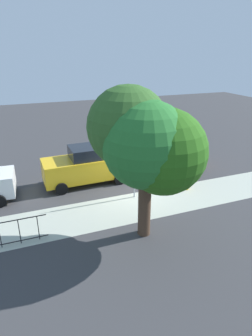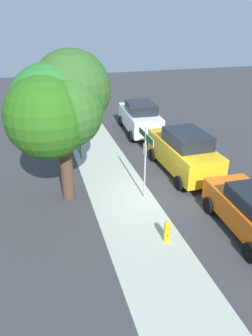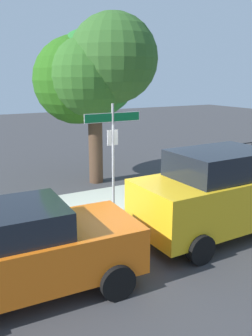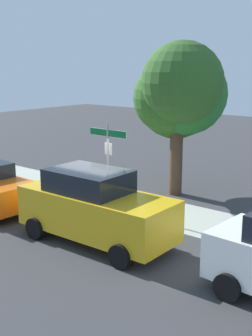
# 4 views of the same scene
# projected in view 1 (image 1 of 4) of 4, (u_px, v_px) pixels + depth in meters

# --- Properties ---
(ground_plane) EXTENTS (60.00, 60.00, 0.00)m
(ground_plane) POSITION_uv_depth(u_px,v_px,m) (130.00, 194.00, 14.80)
(ground_plane) COLOR #38383A
(sidewalk_strip) EXTENTS (24.00, 2.60, 0.00)m
(sidewalk_strip) POSITION_uv_depth(u_px,v_px,m) (100.00, 213.00, 13.02)
(sidewalk_strip) COLOR #A9AF9F
(sidewalk_strip) RESTS_ON ground_plane
(street_sign) EXTENTS (1.65, 0.07, 3.06)m
(street_sign) POSITION_uv_depth(u_px,v_px,m) (135.00, 157.00, 13.65)
(street_sign) COLOR #9EA0A5
(street_sign) RESTS_ON ground_plane
(shade_tree) EXTENTS (3.92, 4.04, 5.82)m
(shade_tree) POSITION_uv_depth(u_px,v_px,m) (147.00, 142.00, 10.03)
(shade_tree) COLOR #493324
(shade_tree) RESTS_ON ground_plane
(car_orange) EXTENTS (4.15, 2.05, 1.66)m
(car_orange) POSITION_uv_depth(u_px,v_px,m) (165.00, 156.00, 17.64)
(car_orange) COLOR orange
(car_orange) RESTS_ON ground_plane
(car_yellow) EXTENTS (4.71, 2.10, 2.10)m
(car_yellow) POSITION_uv_depth(u_px,v_px,m) (87.00, 165.00, 15.68)
(car_yellow) COLOR gold
(car_yellow) RESTS_ON ground_plane
(fire_hydrant) EXTENTS (0.42, 0.22, 0.78)m
(fire_hydrant) POSITION_uv_depth(u_px,v_px,m) (187.00, 183.00, 15.13)
(fire_hydrant) COLOR yellow
(fire_hydrant) RESTS_ON ground_plane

